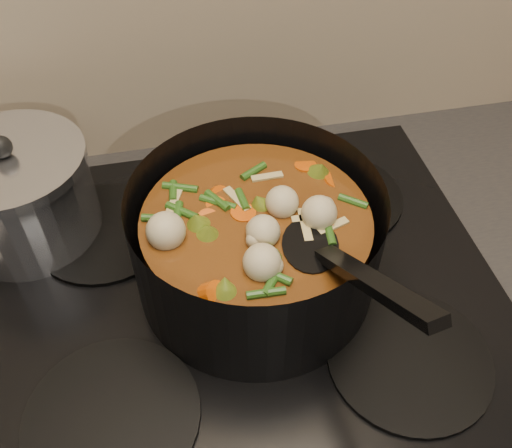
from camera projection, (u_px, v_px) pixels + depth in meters
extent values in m
cube|color=black|center=(243.00, 312.00, 0.72)|extent=(2.64, 0.64, 0.05)
cube|color=black|center=(243.00, 295.00, 0.70)|extent=(0.62, 0.54, 0.02)
cylinder|color=black|center=(112.00, 417.00, 0.58)|extent=(0.18, 0.18, 0.01)
cylinder|color=black|center=(409.00, 359.00, 0.62)|extent=(0.18, 0.18, 0.01)
cylinder|color=black|center=(105.00, 231.00, 0.75)|extent=(0.18, 0.18, 0.01)
cylinder|color=black|center=(337.00, 197.00, 0.80)|extent=(0.18, 0.18, 0.01)
cylinder|color=black|center=(256.00, 240.00, 0.65)|extent=(0.28, 0.28, 0.14)
cylinder|color=black|center=(256.00, 276.00, 0.70)|extent=(0.28, 0.28, 0.01)
cylinder|color=#663411|center=(256.00, 247.00, 0.66)|extent=(0.26, 0.26, 0.10)
cylinder|color=orange|center=(289.00, 215.00, 0.63)|extent=(0.03, 0.03, 0.03)
cylinder|color=orange|center=(276.00, 181.00, 0.67)|extent=(0.04, 0.04, 0.03)
cylinder|color=orange|center=(208.00, 173.00, 0.68)|extent=(0.04, 0.04, 0.03)
cylinder|color=orange|center=(208.00, 222.00, 0.62)|extent=(0.03, 0.03, 0.03)
cylinder|color=orange|center=(216.00, 271.00, 0.58)|extent=(0.04, 0.03, 0.03)
cylinder|color=orange|center=(273.00, 243.00, 0.60)|extent=(0.04, 0.04, 0.03)
cylinder|color=orange|center=(317.00, 224.00, 0.62)|extent=(0.03, 0.04, 0.03)
cylinder|color=orange|center=(306.00, 174.00, 0.68)|extent=(0.03, 0.03, 0.03)
cylinder|color=orange|center=(241.00, 189.00, 0.66)|extent=(0.04, 0.04, 0.03)
cylinder|color=orange|center=(185.00, 208.00, 0.64)|extent=(0.04, 0.04, 0.03)
sphere|color=beige|center=(309.00, 204.00, 0.62)|extent=(0.04, 0.04, 0.04)
sphere|color=beige|center=(243.00, 177.00, 0.66)|extent=(0.04, 0.04, 0.04)
sphere|color=beige|center=(203.00, 225.00, 0.60)|extent=(0.04, 0.04, 0.04)
sphere|color=beige|center=(277.00, 251.00, 0.58)|extent=(0.04, 0.04, 0.04)
sphere|color=beige|center=(304.00, 196.00, 0.63)|extent=(0.04, 0.04, 0.04)
cone|color=olive|center=(205.00, 259.00, 0.58)|extent=(0.04, 0.04, 0.03)
cone|color=olive|center=(299.00, 264.00, 0.57)|extent=(0.04, 0.04, 0.03)
cone|color=olive|center=(326.00, 202.00, 0.63)|extent=(0.04, 0.04, 0.03)
cone|color=olive|center=(259.00, 166.00, 0.67)|extent=(0.04, 0.04, 0.03)
cone|color=olive|center=(188.00, 198.00, 0.64)|extent=(0.04, 0.04, 0.03)
cone|color=olive|center=(208.00, 261.00, 0.58)|extent=(0.04, 0.04, 0.03)
cone|color=olive|center=(302.00, 262.00, 0.57)|extent=(0.04, 0.04, 0.03)
cylinder|color=#325F1B|center=(277.00, 194.00, 0.65)|extent=(0.01, 0.04, 0.01)
cylinder|color=#325F1B|center=(239.00, 160.00, 0.69)|extent=(0.04, 0.03, 0.01)
cylinder|color=#325F1B|center=(198.00, 190.00, 0.65)|extent=(0.04, 0.02, 0.01)
cylinder|color=#325F1B|center=(201.00, 225.00, 0.61)|extent=(0.02, 0.04, 0.01)
cylinder|color=#325F1B|center=(234.00, 242.00, 0.60)|extent=(0.02, 0.04, 0.01)
cylinder|color=#325F1B|center=(278.00, 286.00, 0.56)|extent=(0.04, 0.02, 0.01)
cylinder|color=#325F1B|center=(320.00, 245.00, 0.59)|extent=(0.03, 0.03, 0.01)
cylinder|color=#325F1B|center=(309.00, 207.00, 0.63)|extent=(0.01, 0.04, 0.01)
cylinder|color=#325F1B|center=(276.00, 193.00, 0.65)|extent=(0.04, 0.03, 0.01)
cylinder|color=#325F1B|center=(237.00, 160.00, 0.69)|extent=(0.04, 0.02, 0.01)
cylinder|color=#325F1B|center=(197.00, 191.00, 0.65)|extent=(0.02, 0.04, 0.01)
cylinder|color=#325F1B|center=(201.00, 227.00, 0.61)|extent=(0.03, 0.04, 0.01)
cylinder|color=#325F1B|center=(235.00, 242.00, 0.60)|extent=(0.04, 0.02, 0.01)
cylinder|color=#325F1B|center=(281.00, 285.00, 0.56)|extent=(0.03, 0.03, 0.01)
cylinder|color=#325F1B|center=(321.00, 244.00, 0.59)|extent=(0.01, 0.04, 0.01)
cube|color=tan|center=(193.00, 212.00, 0.63)|extent=(0.04, 0.01, 0.00)
cube|color=tan|center=(239.00, 265.00, 0.57)|extent=(0.02, 0.04, 0.00)
cube|color=tan|center=(317.00, 236.00, 0.60)|extent=(0.04, 0.03, 0.00)
cube|color=tan|center=(288.00, 180.00, 0.66)|extent=(0.04, 0.04, 0.00)
cube|color=tan|center=(210.00, 188.00, 0.65)|extent=(0.03, 0.04, 0.00)
cube|color=tan|center=(205.00, 248.00, 0.59)|extent=(0.04, 0.02, 0.00)
ellipsoid|color=black|center=(310.00, 246.00, 0.60)|extent=(0.07, 0.09, 0.01)
cube|color=black|center=(372.00, 283.00, 0.50)|extent=(0.05, 0.17, 0.10)
cylinder|color=silver|center=(22.00, 199.00, 0.72)|extent=(0.18, 0.18, 0.11)
cylinder|color=silver|center=(6.00, 160.00, 0.67)|extent=(0.19, 0.19, 0.01)
sphere|color=black|center=(0.00, 147.00, 0.66)|extent=(0.03, 0.03, 0.03)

